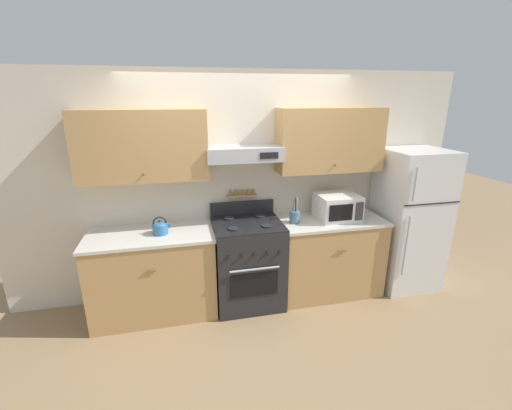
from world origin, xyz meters
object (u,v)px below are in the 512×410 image
object	(u,v)px
refrigerator	(409,219)
tea_kettle	(160,227)
stove_range	(248,262)
microwave	(337,207)
utensil_crock	(295,216)

from	to	relation	value
refrigerator	tea_kettle	distance (m)	2.91
stove_range	microwave	distance (m)	1.20
microwave	utensil_crock	xyz separation A→B (m)	(-0.51, -0.02, -0.07)
tea_kettle	utensil_crock	world-z (taller)	utensil_crock
stove_range	microwave	bearing A→B (deg)	0.55
microwave	utensil_crock	bearing A→B (deg)	-178.02
stove_range	microwave	xyz separation A→B (m)	(1.05, 0.01, 0.58)
refrigerator	tea_kettle	xyz separation A→B (m)	(-2.90, 0.00, 0.15)
stove_range	refrigerator	xyz separation A→B (m)	(2.00, -0.01, 0.36)
microwave	refrigerator	bearing A→B (deg)	-1.31
stove_range	microwave	size ratio (longest dim) A/B	2.45
refrigerator	microwave	bearing A→B (deg)	178.69
microwave	utensil_crock	distance (m)	0.52
tea_kettle	stove_range	bearing A→B (deg)	0.49
refrigerator	tea_kettle	bearing A→B (deg)	179.93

